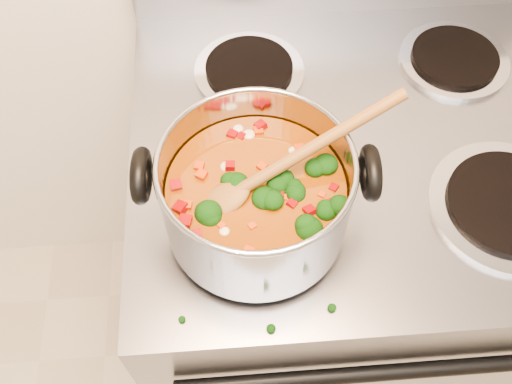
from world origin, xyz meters
TOP-DOWN VIEW (x-y plane):
  - electric_range at (0.06, 1.16)m, footprint 0.76×0.69m
  - stockpot at (-0.13, 1.01)m, footprint 0.31×0.25m
  - wooden_spoon at (-0.12, 1.01)m, footprint 0.28×0.13m
  - cooktop_crumbs at (-0.22, 0.88)m, footprint 0.11×0.21m

SIDE VIEW (x-z plane):
  - electric_range at x=0.06m, z-range -0.07..1.01m
  - cooktop_crumbs at x=-0.22m, z-range 0.92..0.93m
  - stockpot at x=-0.13m, z-range 0.92..1.08m
  - wooden_spoon at x=-0.12m, z-range 0.99..1.10m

